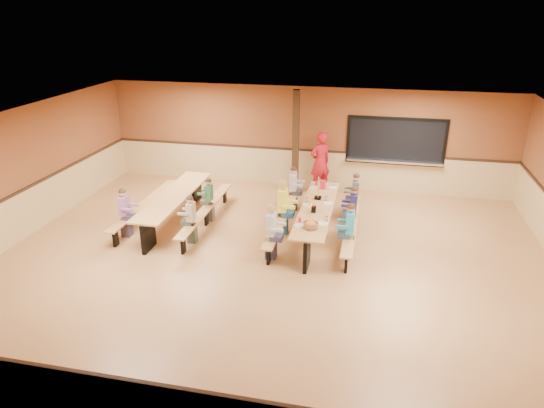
# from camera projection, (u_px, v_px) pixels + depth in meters

# --- Properties ---
(ground) EXTENTS (12.00, 12.00, 0.00)m
(ground) POSITION_uv_depth(u_px,v_px,m) (270.00, 264.00, 10.41)
(ground) COLOR #9D673B
(ground) RESTS_ON ground
(room_envelope) EXTENTS (12.04, 10.04, 3.02)m
(room_envelope) POSITION_uv_depth(u_px,v_px,m) (269.00, 235.00, 10.14)
(room_envelope) COLOR brown
(room_envelope) RESTS_ON ground
(kitchen_pass_through) EXTENTS (2.78, 0.28, 1.38)m
(kitchen_pass_through) POSITION_uv_depth(u_px,v_px,m) (396.00, 143.00, 13.82)
(kitchen_pass_through) COLOR black
(kitchen_pass_through) RESTS_ON ground
(structural_post) EXTENTS (0.18, 0.18, 3.00)m
(structural_post) POSITION_uv_depth(u_px,v_px,m) (296.00, 143.00, 13.85)
(structural_post) COLOR black
(structural_post) RESTS_ON ground
(cafeteria_table_main) EXTENTS (1.91, 3.70, 0.74)m
(cafeteria_table_main) POSITION_uv_depth(u_px,v_px,m) (317.00, 216.00, 11.46)
(cafeteria_table_main) COLOR #B78249
(cafeteria_table_main) RESTS_ON ground
(cafeteria_table_second) EXTENTS (1.91, 3.70, 0.74)m
(cafeteria_table_second) POSITION_uv_depth(u_px,v_px,m) (175.00, 203.00, 12.22)
(cafeteria_table_second) COLOR #B78249
(cafeteria_table_second) RESTS_ON ground
(seated_child_white_left) EXTENTS (0.39, 0.32, 1.24)m
(seated_child_white_left) POSITION_uv_depth(u_px,v_px,m) (271.00, 232.00, 10.42)
(seated_child_white_left) COLOR silver
(seated_child_white_left) RESTS_ON ground
(seated_adult_yellow) EXTENTS (0.43, 0.35, 1.32)m
(seated_adult_yellow) POSITION_uv_depth(u_px,v_px,m) (283.00, 207.00, 11.58)
(seated_adult_yellow) COLOR #FFF93B
(seated_adult_yellow) RESTS_ON ground
(seated_child_grey_left) EXTENTS (0.36, 0.30, 1.20)m
(seated_child_grey_left) POSITION_uv_depth(u_px,v_px,m) (293.00, 189.00, 12.95)
(seated_child_grey_left) COLOR #BABABA
(seated_child_grey_left) RESTS_ON ground
(seated_child_teal_right) EXTENTS (0.38, 0.31, 1.23)m
(seated_child_teal_right) POSITION_uv_depth(u_px,v_px,m) (350.00, 230.00, 10.51)
(seated_child_teal_right) COLOR teal
(seated_child_teal_right) RESTS_ON ground
(seated_child_navy_right) EXTENTS (0.36, 0.29, 1.19)m
(seated_child_navy_right) POSITION_uv_depth(u_px,v_px,m) (353.00, 211.00, 11.58)
(seated_child_navy_right) COLOR navy
(seated_child_navy_right) RESTS_ON ground
(seated_child_char_right) EXTENTS (0.37, 0.30, 1.20)m
(seated_child_char_right) POSITION_uv_depth(u_px,v_px,m) (355.00, 196.00, 12.42)
(seated_child_char_right) COLOR #4E5257
(seated_child_char_right) RESTS_ON ground
(seated_child_purple_sec) EXTENTS (0.36, 0.30, 1.19)m
(seated_child_purple_sec) POSITION_uv_depth(u_px,v_px,m) (125.00, 213.00, 11.44)
(seated_child_purple_sec) COLOR #995C97
(seated_child_purple_sec) RESTS_ON ground
(seated_child_green_sec) EXTENTS (0.33, 0.27, 1.13)m
(seated_child_green_sec) POSITION_uv_depth(u_px,v_px,m) (209.00, 200.00, 12.30)
(seated_child_green_sec) COLOR #346847
(seated_child_green_sec) RESTS_ON ground
(seated_child_tan_sec) EXTENTS (0.34, 0.28, 1.15)m
(seated_child_tan_sec) POSITION_uv_depth(u_px,v_px,m) (191.00, 219.00, 11.15)
(seated_child_tan_sec) COLOR tan
(seated_child_tan_sec) RESTS_ON ground
(standing_woman) EXTENTS (0.79, 0.76, 1.81)m
(standing_woman) POSITION_uv_depth(u_px,v_px,m) (320.00, 162.00, 14.07)
(standing_woman) COLOR red
(standing_woman) RESTS_ON ground
(punch_pitcher) EXTENTS (0.16, 0.16, 0.22)m
(punch_pitcher) POSITION_uv_depth(u_px,v_px,m) (323.00, 185.00, 12.50)
(punch_pitcher) COLOR red
(punch_pitcher) RESTS_ON cafeteria_table_main
(chip_bowl) EXTENTS (0.32, 0.32, 0.15)m
(chip_bowl) POSITION_uv_depth(u_px,v_px,m) (311.00, 225.00, 10.30)
(chip_bowl) COLOR orange
(chip_bowl) RESTS_ON cafeteria_table_main
(napkin_dispenser) EXTENTS (0.10, 0.14, 0.13)m
(napkin_dispenser) POSITION_uv_depth(u_px,v_px,m) (314.00, 209.00, 11.11)
(napkin_dispenser) COLOR black
(napkin_dispenser) RESTS_ON cafeteria_table_main
(condiment_mustard) EXTENTS (0.06, 0.06, 0.17)m
(condiment_mustard) POSITION_uv_depth(u_px,v_px,m) (310.00, 202.00, 11.45)
(condiment_mustard) COLOR yellow
(condiment_mustard) RESTS_ON cafeteria_table_main
(condiment_ketchup) EXTENTS (0.06, 0.06, 0.17)m
(condiment_ketchup) POSITION_uv_depth(u_px,v_px,m) (314.00, 209.00, 11.10)
(condiment_ketchup) COLOR #B2140F
(condiment_ketchup) RESTS_ON cafeteria_table_main
(table_paddle) EXTENTS (0.16, 0.16, 0.56)m
(table_paddle) POSITION_uv_depth(u_px,v_px,m) (318.00, 194.00, 11.83)
(table_paddle) COLOR black
(table_paddle) RESTS_ON cafeteria_table_main
(place_settings) EXTENTS (0.65, 3.30, 0.11)m
(place_settings) POSITION_uv_depth(u_px,v_px,m) (317.00, 205.00, 11.36)
(place_settings) COLOR beige
(place_settings) RESTS_ON cafeteria_table_main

